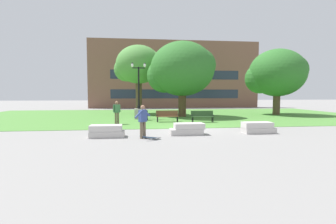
% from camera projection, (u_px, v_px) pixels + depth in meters
% --- Properties ---
extents(ground_plane, '(140.00, 140.00, 0.00)m').
position_uv_depth(ground_plane, '(189.00, 128.00, 17.18)').
color(ground_plane, gray).
extents(grass_lawn, '(40.00, 20.00, 0.02)m').
position_uv_depth(grass_lawn, '(170.00, 115.00, 27.08)').
color(grass_lawn, '#4C8438').
rests_on(grass_lawn, ground).
extents(concrete_block_center, '(1.80, 0.90, 0.64)m').
position_uv_depth(concrete_block_center, '(107.00, 131.00, 13.79)').
color(concrete_block_center, '#BCB7B2').
rests_on(concrete_block_center, ground).
extents(concrete_block_left, '(1.90, 0.90, 0.64)m').
position_uv_depth(concrete_block_left, '(187.00, 129.00, 14.63)').
color(concrete_block_left, '#BCB7B2').
rests_on(concrete_block_left, ground).
extents(concrete_block_right, '(1.82, 0.90, 0.64)m').
position_uv_depth(concrete_block_right, '(258.00, 128.00, 15.19)').
color(concrete_block_right, '#BCB7B2').
rests_on(concrete_block_right, ground).
extents(person_skateboarder, '(0.85, 1.15, 1.71)m').
position_uv_depth(person_skateboarder, '(143.00, 120.00, 13.35)').
color(person_skateboarder, brown).
rests_on(person_skateboarder, ground).
extents(skateboard, '(0.95, 0.75, 0.14)m').
position_uv_depth(skateboard, '(149.00, 137.00, 13.23)').
color(skateboard, '#2D4C75').
rests_on(skateboard, ground).
extents(park_bench_near_left, '(1.82, 0.60, 0.90)m').
position_uv_depth(park_bench_near_left, '(202.00, 116.00, 20.76)').
color(park_bench_near_left, '#284723').
rests_on(park_bench_near_left, grass_lawn).
extents(park_bench_near_right, '(1.81, 0.56, 0.90)m').
position_uv_depth(park_bench_near_right, '(167.00, 115.00, 20.97)').
color(park_bench_near_right, brown).
rests_on(park_bench_near_right, grass_lawn).
extents(lamp_post_right, '(1.32, 0.80, 5.02)m').
position_uv_depth(lamp_post_right, '(139.00, 107.00, 23.39)').
color(lamp_post_right, '#ADA89E').
rests_on(lamp_post_right, grass_lawn).
extents(tree_far_left, '(5.24, 4.99, 7.60)m').
position_uv_depth(tree_far_left, '(138.00, 65.00, 29.01)').
color(tree_far_left, brown).
rests_on(tree_far_left, grass_lawn).
extents(tree_far_right, '(6.53, 6.22, 7.31)m').
position_uv_depth(tree_far_right, '(182.00, 70.00, 25.46)').
color(tree_far_right, '#4C3823').
rests_on(tree_far_right, grass_lawn).
extents(tree_near_right, '(6.19, 5.89, 6.97)m').
position_uv_depth(tree_near_right, '(277.00, 73.00, 27.83)').
color(tree_near_right, brown).
rests_on(tree_near_right, grass_lawn).
extents(trash_bin, '(0.49, 0.49, 0.96)m').
position_uv_depth(trash_bin, '(145.00, 115.00, 22.26)').
color(trash_bin, black).
rests_on(trash_bin, grass_lawn).
extents(person_bystander_near_lawn, '(0.58, 0.43, 1.71)m').
position_uv_depth(person_bystander_near_lawn, '(117.00, 111.00, 19.39)').
color(person_bystander_near_lawn, brown).
rests_on(person_bystander_near_lawn, grass_lawn).
extents(building_facade_distant, '(27.01, 1.03, 10.59)m').
position_uv_depth(building_facade_distant, '(176.00, 74.00, 41.40)').
color(building_facade_distant, brown).
rests_on(building_facade_distant, ground).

